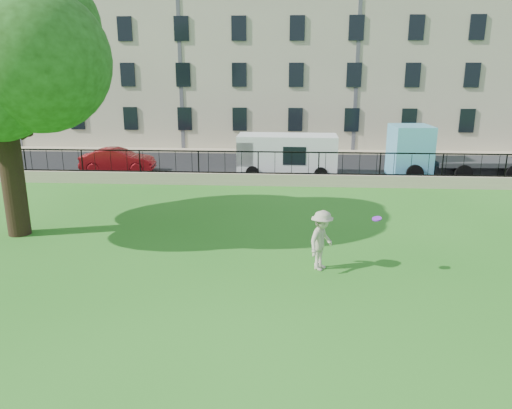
# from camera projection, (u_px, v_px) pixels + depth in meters

# --- Properties ---
(ground) EXTENTS (120.00, 120.00, 0.00)m
(ground) POSITION_uv_depth(u_px,v_px,m) (232.00, 287.00, 13.60)
(ground) COLOR #246E1A
(ground) RESTS_ON ground
(retaining_wall) EXTENTS (50.00, 0.40, 0.60)m
(retaining_wall) POSITION_uv_depth(u_px,v_px,m) (258.00, 179.00, 25.05)
(retaining_wall) COLOR tan
(retaining_wall) RESTS_ON ground
(iron_railing) EXTENTS (50.00, 0.05, 1.13)m
(iron_railing) POSITION_uv_depth(u_px,v_px,m) (258.00, 163.00, 24.82)
(iron_railing) COLOR black
(iron_railing) RESTS_ON retaining_wall
(street) EXTENTS (60.00, 9.00, 0.01)m
(street) POSITION_uv_depth(u_px,v_px,m) (263.00, 167.00, 29.64)
(street) COLOR black
(street) RESTS_ON ground
(sidewalk) EXTENTS (60.00, 1.40, 0.12)m
(sidewalk) POSITION_uv_depth(u_px,v_px,m) (267.00, 151.00, 34.63)
(sidewalk) COLOR tan
(sidewalk) RESTS_ON ground
(building_row) EXTENTS (56.40, 10.40, 13.80)m
(building_row) POSITION_uv_depth(u_px,v_px,m) (271.00, 51.00, 38.22)
(building_row) COLOR beige
(building_row) RESTS_ON ground
(man) EXTENTS (1.16, 1.34, 1.80)m
(man) POSITION_uv_depth(u_px,v_px,m) (322.00, 240.00, 14.55)
(man) COLOR #B7AE94
(man) RESTS_ON ground
(frisbee) EXTENTS (0.32, 0.33, 0.12)m
(frisbee) POSITION_uv_depth(u_px,v_px,m) (377.00, 219.00, 13.99)
(frisbee) COLOR purple
(red_sedan) EXTENTS (4.15, 1.70, 1.34)m
(red_sedan) POSITION_uv_depth(u_px,v_px,m) (118.00, 160.00, 28.03)
(red_sedan) COLOR maroon
(red_sedan) RESTS_ON street
(white_van) EXTENTS (5.34, 2.17, 2.23)m
(white_van) POSITION_uv_depth(u_px,v_px,m) (287.00, 155.00, 27.05)
(white_van) COLOR white
(white_van) RESTS_ON street
(blue_truck) EXTENTS (6.74, 2.72, 2.77)m
(blue_truck) POSITION_uv_depth(u_px,v_px,m) (453.00, 152.00, 26.58)
(blue_truck) COLOR #62BCE6
(blue_truck) RESTS_ON street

